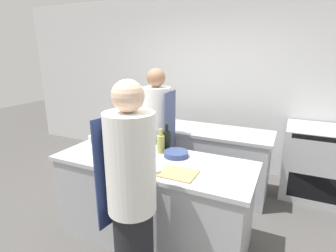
{
  "coord_description": "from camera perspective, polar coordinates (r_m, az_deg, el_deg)",
  "views": [
    {
      "loc": [
        1.16,
        -2.08,
        1.89
      ],
      "look_at": [
        0.0,
        0.35,
        1.13
      ],
      "focal_mm": 28.0,
      "sensor_mm": 36.0,
      "label": 1
    }
  ],
  "objects": [
    {
      "name": "cup",
      "position": [
        3.14,
        -16.21,
        -2.79
      ],
      "size": [
        0.07,
        0.07,
        0.09
      ],
      "color": "white",
      "rests_on": "prep_counter"
    },
    {
      "name": "chef_at_stove",
      "position": [
        3.3,
        -2.41,
        -2.46
      ],
      "size": [
        0.37,
        0.35,
        1.71
      ],
      "rotation": [
        0.0,
        0.0,
        -1.51
      ],
      "color": "black",
      "rests_on": "ground_plane"
    },
    {
      "name": "bowl_prep_small",
      "position": [
        2.58,
        -9.28,
        -6.74
      ],
      "size": [
        0.19,
        0.19,
        0.06
      ],
      "color": "navy",
      "rests_on": "prep_counter"
    },
    {
      "name": "bottle_sauce",
      "position": [
        2.88,
        -11.77,
        -2.49
      ],
      "size": [
        0.08,
        0.08,
        0.32
      ],
      "color": "#19471E",
      "rests_on": "prep_counter"
    },
    {
      "name": "pass_counter",
      "position": [
        3.76,
        6.71,
        -6.99
      ],
      "size": [
        1.94,
        0.66,
        0.88
      ],
      "color": "#A8AAAF",
      "rests_on": "ground_plane"
    },
    {
      "name": "oven_range",
      "position": [
        4.07,
        30.26,
        -6.92
      ],
      "size": [
        0.92,
        0.75,
        0.95
      ],
      "color": "#A8AAAF",
      "rests_on": "ground_plane"
    },
    {
      "name": "cutting_board",
      "position": [
        2.29,
        2.17,
        -10.27
      ],
      "size": [
        0.31,
        0.25,
        0.01
      ],
      "color": "tan",
      "rests_on": "prep_counter"
    },
    {
      "name": "bottle_wine",
      "position": [
        2.79,
        -0.29,
        -3.03
      ],
      "size": [
        0.09,
        0.09,
        0.28
      ],
      "color": "black",
      "rests_on": "prep_counter"
    },
    {
      "name": "chef_at_prep_near",
      "position": [
        1.97,
        -7.89,
        -15.59
      ],
      "size": [
        0.38,
        0.37,
        1.73
      ],
      "rotation": [
        0.0,
        0.0,
        1.43
      ],
      "color": "black",
      "rests_on": "ground_plane"
    },
    {
      "name": "wall_back",
      "position": [
        4.39,
        10.15,
        9.1
      ],
      "size": [
        8.0,
        0.06,
        2.8
      ],
      "color": "silver",
      "rests_on": "ground_plane"
    },
    {
      "name": "bottle_cooking_oil",
      "position": [
        2.71,
        -1.58,
        -3.79
      ],
      "size": [
        0.08,
        0.08,
        0.26
      ],
      "color": "#B2A84C",
      "rests_on": "prep_counter"
    },
    {
      "name": "bottle_vinegar",
      "position": [
        2.52,
        -14.81,
        -5.88
      ],
      "size": [
        0.06,
        0.06,
        0.26
      ],
      "color": "#5B2319",
      "rests_on": "prep_counter"
    },
    {
      "name": "bottle_olive_oil",
      "position": [
        2.98,
        -9.82,
        -2.39
      ],
      "size": [
        0.08,
        0.08,
        0.23
      ],
      "color": "silver",
      "rests_on": "prep_counter"
    },
    {
      "name": "bottle_water",
      "position": [
        2.24,
        -4.85,
        -7.63
      ],
      "size": [
        0.08,
        0.08,
        0.31
      ],
      "color": "#2D5175",
      "rests_on": "prep_counter"
    },
    {
      "name": "ground_plane",
      "position": [
        3.04,
        -3.07,
        -22.76
      ],
      "size": [
        16.0,
        16.0,
        0.0
      ],
      "primitive_type": "plane",
      "color": "#4C4947"
    },
    {
      "name": "prep_counter",
      "position": [
        2.79,
        -3.21,
        -15.61
      ],
      "size": [
        1.97,
        0.78,
        0.88
      ],
      "color": "#A8AAAF",
      "rests_on": "ground_plane"
    },
    {
      "name": "bowl_mixing_large",
      "position": [
        2.64,
        1.77,
        -6.08
      ],
      "size": [
        0.25,
        0.25,
        0.05
      ],
      "color": "navy",
      "rests_on": "prep_counter"
    }
  ]
}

